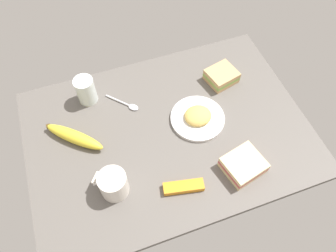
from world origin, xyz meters
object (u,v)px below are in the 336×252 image
(sandwich_main, at_px, (221,76))
(spoon, at_px, (127,105))
(coffee_mug_black, at_px, (113,184))
(snack_bar, at_px, (184,187))
(plate_of_food, at_px, (198,117))
(sandwich_side, at_px, (243,165))
(banana, at_px, (74,137))
(glass_of_milk, at_px, (86,91))

(sandwich_main, xyz_separation_m, spoon, (-0.35, 0.01, -0.02))
(spoon, bearing_deg, sandwich_main, -1.03)
(coffee_mug_black, xyz_separation_m, sandwich_main, (0.46, 0.27, -0.02))
(coffee_mug_black, height_order, snack_bar, coffee_mug_black)
(coffee_mug_black, bearing_deg, spoon, 67.91)
(plate_of_food, bearing_deg, sandwich_side, -74.15)
(banana, bearing_deg, snack_bar, -45.07)
(coffee_mug_black, bearing_deg, plate_of_food, 24.79)
(plate_of_food, relative_size, snack_bar, 1.51)
(sandwich_main, bearing_deg, spoon, 178.97)
(sandwich_main, xyz_separation_m, snack_bar, (-0.27, -0.34, -0.01))
(coffee_mug_black, height_order, sandwich_side, coffee_mug_black)
(plate_of_food, height_order, banana, banana)
(sandwich_main, relative_size, sandwich_side, 0.88)
(sandwich_main, xyz_separation_m, banana, (-0.54, -0.07, -0.00))
(plate_of_food, relative_size, banana, 1.01)
(banana, bearing_deg, coffee_mug_black, -69.32)
(banana, height_order, spoon, banana)
(glass_of_milk, bearing_deg, plate_of_food, -32.35)
(glass_of_milk, relative_size, spoon, 0.93)
(plate_of_food, bearing_deg, snack_bar, -121.93)
(sandwich_side, bearing_deg, coffee_mug_black, 170.61)
(plate_of_food, bearing_deg, sandwich_main, 41.79)
(plate_of_food, xyz_separation_m, snack_bar, (-0.13, -0.21, -0.00))
(plate_of_food, xyz_separation_m, glass_of_milk, (-0.32, 0.20, 0.03))
(sandwich_main, height_order, snack_bar, sandwich_main)
(coffee_mug_black, xyz_separation_m, spoon, (0.11, 0.28, -0.04))
(glass_of_milk, relative_size, snack_bar, 0.82)
(plate_of_food, relative_size, sandwich_side, 1.35)
(sandwich_side, distance_m, banana, 0.53)
(plate_of_food, distance_m, coffee_mug_black, 0.35)
(sandwich_main, height_order, spoon, sandwich_main)
(plate_of_food, relative_size, coffee_mug_black, 1.79)
(plate_of_food, height_order, sandwich_main, sandwich_main)
(spoon, bearing_deg, glass_of_milk, 149.38)
(glass_of_milk, bearing_deg, banana, -116.67)
(plate_of_food, xyz_separation_m, sandwich_main, (0.14, 0.13, 0.01))
(glass_of_milk, bearing_deg, coffee_mug_black, -89.45)
(sandwich_main, distance_m, banana, 0.54)
(glass_of_milk, distance_m, banana, 0.17)
(spoon, xyz_separation_m, snack_bar, (0.07, -0.34, 0.01))
(coffee_mug_black, bearing_deg, banana, 110.68)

